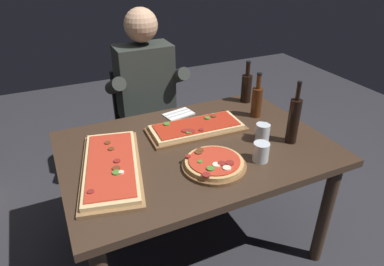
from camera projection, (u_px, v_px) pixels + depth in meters
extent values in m
plane|color=#2D2D33|center=(195.00, 244.00, 2.18)|extent=(6.40, 6.40, 0.00)
cube|color=#3D2B1E|center=(196.00, 149.00, 1.82)|extent=(1.40, 0.96, 0.04)
cylinder|color=#3D2B1E|center=(325.00, 214.00, 1.91)|extent=(0.07, 0.07, 0.70)
cylinder|color=#3D2B1E|center=(77.00, 191.00, 2.09)|extent=(0.07, 0.07, 0.70)
cylinder|color=#3D2B1E|center=(247.00, 146.00, 2.55)|extent=(0.07, 0.07, 0.70)
cube|color=brown|center=(196.00, 130.00, 1.94)|extent=(0.56, 0.26, 0.02)
cube|color=#E5C184|center=(196.00, 127.00, 1.94)|extent=(0.52, 0.23, 0.02)
cube|color=#B72D19|center=(197.00, 125.00, 1.93)|extent=(0.48, 0.20, 0.01)
cylinder|color=#4C7F2D|center=(189.00, 132.00, 1.85)|extent=(0.04, 0.04, 0.01)
cylinder|color=maroon|center=(185.00, 131.00, 1.86)|extent=(0.04, 0.04, 0.01)
cylinder|color=maroon|center=(191.00, 131.00, 1.85)|extent=(0.04, 0.04, 0.01)
cylinder|color=brown|center=(188.00, 130.00, 1.86)|extent=(0.03, 0.03, 0.00)
cylinder|color=#4C7F2D|center=(167.00, 124.00, 1.93)|extent=(0.04, 0.04, 0.01)
cylinder|color=#4C7F2D|center=(208.00, 118.00, 1.99)|extent=(0.03, 0.03, 0.01)
cylinder|color=brown|center=(214.00, 116.00, 2.01)|extent=(0.03, 0.03, 0.01)
cylinder|color=maroon|center=(201.00, 130.00, 1.87)|extent=(0.03, 0.03, 0.01)
cube|color=olive|center=(111.00, 168.00, 1.61)|extent=(0.41, 0.68, 0.02)
cube|color=#E5C184|center=(111.00, 165.00, 1.61)|extent=(0.37, 0.63, 0.02)
cube|color=red|center=(111.00, 163.00, 1.60)|extent=(0.33, 0.58, 0.01)
cylinder|color=brown|center=(108.00, 143.00, 1.75)|extent=(0.03, 0.03, 0.01)
cylinder|color=maroon|center=(91.00, 192.00, 1.41)|extent=(0.03, 0.03, 0.00)
cylinder|color=brown|center=(111.00, 149.00, 1.69)|extent=(0.03, 0.03, 0.01)
cylinder|color=brown|center=(116.00, 168.00, 1.55)|extent=(0.04, 0.04, 0.01)
cylinder|color=beige|center=(121.00, 172.00, 1.52)|extent=(0.02, 0.02, 0.01)
cylinder|color=#4C7F2D|center=(117.00, 173.00, 1.52)|extent=(0.04, 0.04, 0.01)
cylinder|color=maroon|center=(117.00, 161.00, 1.60)|extent=(0.03, 0.03, 0.01)
cylinder|color=brown|center=(214.00, 166.00, 1.63)|extent=(0.31, 0.31, 0.02)
cylinder|color=tan|center=(214.00, 163.00, 1.62)|extent=(0.28, 0.28, 0.02)
cylinder|color=red|center=(214.00, 160.00, 1.62)|extent=(0.25, 0.25, 0.01)
cylinder|color=#4C7F2D|center=(200.00, 162.00, 1.60)|extent=(0.02, 0.02, 0.00)
cylinder|color=brown|center=(199.00, 152.00, 1.67)|extent=(0.04, 0.04, 0.01)
cylinder|color=beige|center=(227.00, 168.00, 1.56)|extent=(0.04, 0.04, 0.01)
cylinder|color=maroon|center=(222.00, 163.00, 1.58)|extent=(0.04, 0.04, 0.01)
cylinder|color=maroon|center=(230.00, 163.00, 1.59)|extent=(0.04, 0.04, 0.01)
cylinder|color=beige|center=(216.00, 165.00, 1.58)|extent=(0.04, 0.04, 0.01)
cylinder|color=brown|center=(200.00, 150.00, 1.69)|extent=(0.04, 0.04, 0.01)
cylinder|color=maroon|center=(188.00, 156.00, 1.64)|extent=(0.03, 0.03, 0.00)
cylinder|color=maroon|center=(206.00, 175.00, 1.50)|extent=(0.04, 0.04, 0.01)
cylinder|color=#4C7F2D|center=(211.00, 169.00, 1.55)|extent=(0.04, 0.04, 0.01)
cylinder|color=black|center=(293.00, 121.00, 1.78)|extent=(0.06, 0.06, 0.25)
cylinder|color=black|center=(298.00, 92.00, 1.70)|extent=(0.02, 0.02, 0.09)
cylinder|color=black|center=(300.00, 82.00, 1.68)|extent=(0.02, 0.02, 0.01)
cylinder|color=black|center=(246.00, 89.00, 2.26)|extent=(0.07, 0.07, 0.18)
cylinder|color=black|center=(248.00, 69.00, 2.20)|extent=(0.03, 0.03, 0.08)
cylinder|color=black|center=(249.00, 62.00, 2.17)|extent=(0.03, 0.03, 0.01)
cylinder|color=#47230F|center=(257.00, 103.00, 2.07)|extent=(0.06, 0.06, 0.18)
cylinder|color=#47230F|center=(259.00, 82.00, 2.01)|extent=(0.03, 0.03, 0.09)
cylinder|color=black|center=(260.00, 74.00, 1.98)|extent=(0.03, 0.03, 0.01)
cylinder|color=silver|center=(262.00, 133.00, 1.83)|extent=(0.08, 0.08, 0.10)
cylinder|color=#5B3814|center=(262.00, 138.00, 1.84)|extent=(0.06, 0.06, 0.04)
cylinder|color=silver|center=(261.00, 152.00, 1.66)|extent=(0.08, 0.08, 0.10)
cube|color=white|center=(179.00, 114.00, 2.13)|extent=(0.20, 0.14, 0.01)
cube|color=silver|center=(180.00, 114.00, 2.11)|extent=(0.17, 0.04, 0.00)
cube|color=silver|center=(177.00, 112.00, 2.14)|extent=(0.17, 0.05, 0.00)
cube|color=black|center=(149.00, 132.00, 2.57)|extent=(0.44, 0.44, 0.04)
cube|color=black|center=(138.00, 94.00, 2.62)|extent=(0.40, 0.04, 0.42)
cylinder|color=black|center=(134.00, 176.00, 2.46)|extent=(0.04, 0.04, 0.41)
cylinder|color=black|center=(182.00, 163.00, 2.60)|extent=(0.04, 0.04, 0.41)
cylinder|color=black|center=(121.00, 151.00, 2.76)|extent=(0.04, 0.04, 0.41)
cylinder|color=black|center=(164.00, 140.00, 2.90)|extent=(0.04, 0.04, 0.41)
cylinder|color=#23232D|center=(145.00, 170.00, 2.49)|extent=(0.11, 0.11, 0.45)
cylinder|color=#23232D|center=(170.00, 163.00, 2.57)|extent=(0.11, 0.11, 0.45)
cube|color=#23232D|center=(152.00, 128.00, 2.45)|extent=(0.34, 0.40, 0.12)
cube|color=#2D332D|center=(145.00, 82.00, 2.37)|extent=(0.38, 0.22, 0.52)
sphere|color=tan|center=(141.00, 25.00, 2.18)|extent=(0.22, 0.22, 0.22)
cylinder|color=#2D332D|center=(115.00, 86.00, 2.24)|extent=(0.09, 0.31, 0.21)
cylinder|color=#2D332D|center=(177.00, 76.00, 2.40)|extent=(0.09, 0.31, 0.21)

